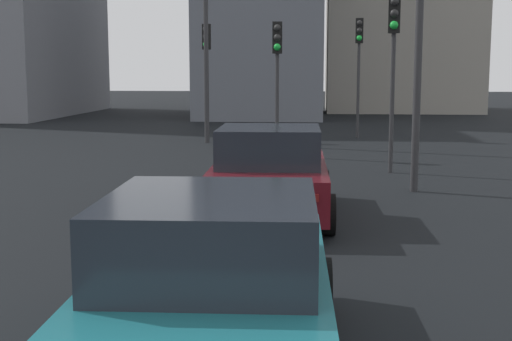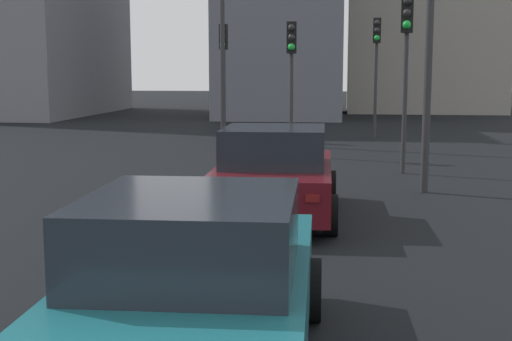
{
  "view_description": "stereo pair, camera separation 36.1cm",
  "coord_description": "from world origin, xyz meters",
  "px_view_note": "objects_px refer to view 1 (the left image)",
  "views": [
    {
      "loc": [
        -2.05,
        -0.83,
        2.53
      ],
      "look_at": [
        7.49,
        -0.03,
        1.14
      ],
      "focal_mm": 49.16,
      "sensor_mm": 36.0,
      "label": 1
    },
    {
      "loc": [
        -2.01,
        -1.19,
        2.53
      ],
      "look_at": [
        7.49,
        -0.03,
        1.14
      ],
      "focal_mm": 49.16,
      "sensor_mm": 36.0,
      "label": 2
    }
  ],
  "objects_px": {
    "traffic_light_near_left": "(207,57)",
    "traffic_light_far_left": "(359,53)",
    "traffic_light_far_right": "(277,60)",
    "traffic_light_near_right": "(394,46)",
    "car_maroon_lead": "(270,174)",
    "car_teal_second": "(214,288)"
  },
  "relations": [
    {
      "from": "car_maroon_lead",
      "to": "traffic_light_far_left",
      "type": "height_order",
      "value": "traffic_light_far_left"
    },
    {
      "from": "car_teal_second",
      "to": "traffic_light_near_right",
      "type": "relative_size",
      "value": 1.0
    },
    {
      "from": "traffic_light_near_right",
      "to": "traffic_light_far_right",
      "type": "height_order",
      "value": "traffic_light_near_right"
    },
    {
      "from": "traffic_light_far_right",
      "to": "car_maroon_lead",
      "type": "bearing_deg",
      "value": 0.37
    },
    {
      "from": "car_maroon_lead",
      "to": "traffic_light_near_right",
      "type": "height_order",
      "value": "traffic_light_near_right"
    },
    {
      "from": "car_maroon_lead",
      "to": "car_teal_second",
      "type": "xyz_separation_m",
      "value": [
        -6.29,
        0.06,
        -0.01
      ]
    },
    {
      "from": "car_maroon_lead",
      "to": "traffic_light_near_right",
      "type": "bearing_deg",
      "value": -26.85
    },
    {
      "from": "car_maroon_lead",
      "to": "traffic_light_near_left",
      "type": "distance_m",
      "value": 14.02
    },
    {
      "from": "traffic_light_near_left",
      "to": "traffic_light_near_right",
      "type": "relative_size",
      "value": 0.96
    },
    {
      "from": "car_maroon_lead",
      "to": "traffic_light_far_left",
      "type": "xyz_separation_m",
      "value": [
        14.39,
        -2.34,
        2.38
      ]
    },
    {
      "from": "car_maroon_lead",
      "to": "traffic_light_near_left",
      "type": "bearing_deg",
      "value": 11.94
    },
    {
      "from": "car_maroon_lead",
      "to": "traffic_light_far_right",
      "type": "relative_size",
      "value": 1.08
    },
    {
      "from": "traffic_light_near_left",
      "to": "traffic_light_near_right",
      "type": "xyz_separation_m",
      "value": [
        -8.02,
        -5.77,
        0.11
      ]
    },
    {
      "from": "car_teal_second",
      "to": "traffic_light_near_left",
      "type": "distance_m",
      "value": 20.13
    },
    {
      "from": "traffic_light_near_left",
      "to": "traffic_light_far_left",
      "type": "xyz_separation_m",
      "value": [
        0.91,
        -5.49,
        0.16
      ]
    },
    {
      "from": "traffic_light_far_right",
      "to": "car_teal_second",
      "type": "bearing_deg",
      "value": -0.82
    },
    {
      "from": "car_teal_second",
      "to": "traffic_light_far_left",
      "type": "height_order",
      "value": "traffic_light_far_left"
    },
    {
      "from": "car_maroon_lead",
      "to": "traffic_light_far_left",
      "type": "bearing_deg",
      "value": -10.45
    },
    {
      "from": "car_teal_second",
      "to": "traffic_light_near_left",
      "type": "relative_size",
      "value": 1.04
    },
    {
      "from": "traffic_light_far_left",
      "to": "traffic_light_far_right",
      "type": "distance_m",
      "value": 6.42
    },
    {
      "from": "traffic_light_near_left",
      "to": "traffic_light_far_right",
      "type": "height_order",
      "value": "traffic_light_near_left"
    },
    {
      "from": "traffic_light_near_left",
      "to": "traffic_light_near_right",
      "type": "height_order",
      "value": "traffic_light_near_right"
    }
  ]
}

